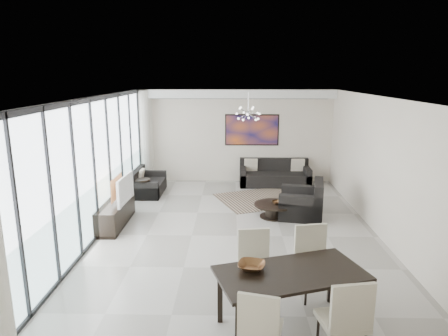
{
  "coord_description": "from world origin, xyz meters",
  "views": [
    {
      "loc": [
        -0.1,
        -7.92,
        3.35
      ],
      "look_at": [
        -0.3,
        0.98,
        1.25
      ],
      "focal_mm": 32.0,
      "sensor_mm": 36.0,
      "label": 1
    }
  ],
  "objects_px": {
    "coffee_table": "(274,210)",
    "sofa_main": "(275,176)",
    "dining_table": "(291,278)",
    "television": "(121,189)",
    "tv_console": "(115,213)"
  },
  "relations": [
    {
      "from": "coffee_table",
      "to": "television",
      "type": "relative_size",
      "value": 0.89
    },
    {
      "from": "sofa_main",
      "to": "television",
      "type": "distance_m",
      "value": 5.18
    },
    {
      "from": "television",
      "to": "dining_table",
      "type": "distance_m",
      "value": 4.94
    },
    {
      "from": "tv_console",
      "to": "television",
      "type": "xyz_separation_m",
      "value": [
        0.16,
        0.0,
        0.57
      ]
    },
    {
      "from": "coffee_table",
      "to": "television",
      "type": "xyz_separation_m",
      "value": [
        -3.49,
        -0.58,
        0.66
      ]
    },
    {
      "from": "sofa_main",
      "to": "dining_table",
      "type": "bearing_deg",
      "value": -94.21
    },
    {
      "from": "television",
      "to": "dining_table",
      "type": "bearing_deg",
      "value": -136.12
    },
    {
      "from": "coffee_table",
      "to": "dining_table",
      "type": "height_order",
      "value": "dining_table"
    },
    {
      "from": "coffee_table",
      "to": "sofa_main",
      "type": "distance_m",
      "value": 2.91
    },
    {
      "from": "tv_console",
      "to": "television",
      "type": "distance_m",
      "value": 0.59
    },
    {
      "from": "coffee_table",
      "to": "sofa_main",
      "type": "xyz_separation_m",
      "value": [
        0.31,
        2.89,
        0.08
      ]
    },
    {
      "from": "sofa_main",
      "to": "dining_table",
      "type": "height_order",
      "value": "dining_table"
    },
    {
      "from": "sofa_main",
      "to": "tv_console",
      "type": "bearing_deg",
      "value": -138.74
    },
    {
      "from": "coffee_table",
      "to": "sofa_main",
      "type": "bearing_deg",
      "value": 83.82
    },
    {
      "from": "coffee_table",
      "to": "tv_console",
      "type": "xyz_separation_m",
      "value": [
        -3.65,
        -0.58,
        0.08
      ]
    }
  ]
}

